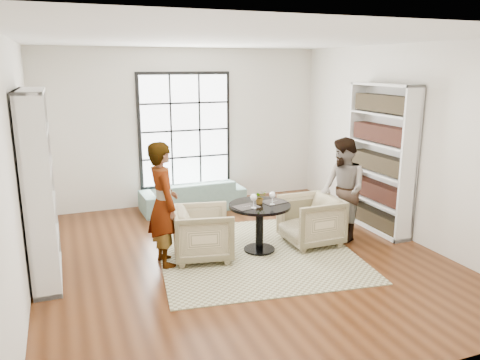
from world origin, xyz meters
name	(u,v)px	position (x,y,z in m)	size (l,w,h in m)	color
ground	(240,257)	(0.00, 0.00, 0.00)	(6.00, 6.00, 0.00)	#562D14
room_shell	(227,164)	(0.00, 0.54, 1.26)	(6.00, 6.01, 6.00)	silver
rug	(256,253)	(0.26, 0.03, 0.01)	(2.77, 2.77, 0.01)	tan
pedestal_table	(260,217)	(0.34, 0.10, 0.52)	(0.90, 0.90, 0.72)	black
sofa	(193,195)	(-0.02, 2.45, 0.28)	(1.93, 0.75, 0.56)	gray
armchair_left	(203,233)	(-0.50, 0.15, 0.37)	(0.79, 0.81, 0.74)	tan
armchair_right	(311,220)	(1.19, 0.09, 0.37)	(0.80, 0.82, 0.75)	#C2AF8B
person_left	(163,204)	(-1.05, 0.15, 0.85)	(0.62, 0.41, 1.71)	gray
person_right	(343,190)	(1.74, 0.09, 0.81)	(0.78, 0.61, 1.61)	gray
placemat_left	(246,207)	(0.11, 0.05, 0.72)	(0.34, 0.26, 0.01)	black
placemat_right	(274,202)	(0.58, 0.13, 0.72)	(0.34, 0.26, 0.01)	black
cutlery_left	(246,206)	(0.11, 0.05, 0.73)	(0.14, 0.22, 0.01)	silver
cutlery_right	(274,201)	(0.58, 0.13, 0.73)	(0.14, 0.22, 0.01)	silver
wine_glass_left	(254,198)	(0.19, -0.04, 0.87)	(0.10, 0.10, 0.21)	silver
wine_glass_right	(272,195)	(0.50, 0.02, 0.86)	(0.09, 0.09, 0.20)	silver
flower_centerpiece	(260,197)	(0.35, 0.13, 0.82)	(0.18, 0.15, 0.20)	gray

